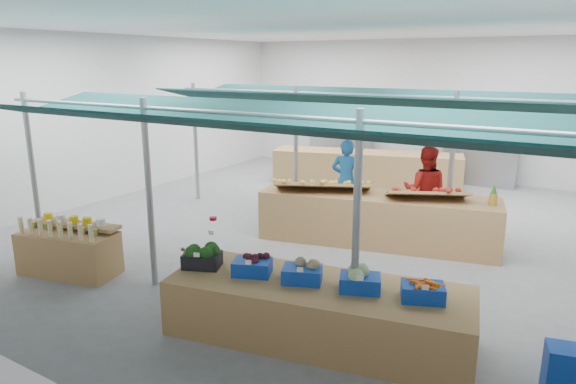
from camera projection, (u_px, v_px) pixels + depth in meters
The scene contains 23 objects.
floor at pixel (323, 228), 11.16m from camera, with size 13.00×13.00×0.00m, color slate.
hall at pixel (355, 101), 11.69m from camera, with size 13.00×13.00×13.00m.
pole_grid at pixel (317, 163), 8.88m from camera, with size 10.00×4.60×3.00m.
awnings at pixel (318, 107), 8.64m from camera, with size 9.50×7.08×0.30m.
back_shelving_left at pixel (340, 139), 17.13m from camera, with size 2.00×0.50×2.00m, color #B23F33.
back_shelving_right at pixel (481, 151), 14.87m from camera, with size 2.00×0.50×2.00m, color #B23F33.
bottle_shelf at pixel (71, 250), 8.72m from camera, with size 1.77×1.33×1.01m.
veg_counter at pixel (318, 311), 6.65m from camera, with size 3.89×1.30×0.76m, color olive.
fruit_counter at pixel (377, 219), 10.14m from camera, with size 4.61×1.10×0.99m, color olive.
far_counter at pixel (366, 168), 15.00m from camera, with size 5.40×1.08×0.97m, color olive.
crate_stack at pixel (569, 373), 5.47m from camera, with size 0.49×0.34×0.58m, color #0F39A4.
vendor_left at pixel (346, 180), 11.55m from camera, with size 0.67×0.44×1.85m, color #15518D.
vendor_right at pixel (425, 190), 10.65m from camera, with size 0.90×0.70×1.85m, color maroon.
crate_broccoli at pixel (202, 256), 7.07m from camera, with size 0.60×0.51×0.35m.
crate_beets at pixel (252, 265), 6.83m from camera, with size 0.60×0.51×0.29m.
crate_celeriac at pixel (302, 271), 6.59m from camera, with size 0.60×0.51×0.31m.
crate_cabbage at pixel (360, 279), 6.33m from camera, with size 0.60×0.51×0.35m.
crate_carrots at pixel (423, 291), 6.10m from camera, with size 0.60×0.51×0.29m.
sparrow at pixel (186, 252), 6.99m from camera, with size 0.12×0.09×0.11m.
pole_ribbon at pixel (213, 220), 8.13m from camera, with size 0.12×0.12×0.28m.
apple_heap_yellow at pixel (322, 184), 10.22m from camera, with size 2.02×1.45×0.27m.
apple_heap_red at pixel (427, 192), 9.59m from camera, with size 1.66×1.28×0.27m.
pineapple at pixel (494, 196), 9.23m from camera, with size 0.14×0.14×0.39m.
Camera 1 is at (4.86, -9.47, 3.52)m, focal length 32.00 mm.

